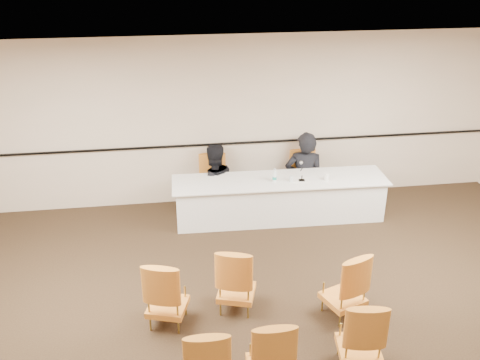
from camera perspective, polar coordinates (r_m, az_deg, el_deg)
name	(u,v)px	position (r m, az deg, el deg)	size (l,w,h in m)	color
floor	(270,346)	(6.70, 3.23, -17.26)	(10.00, 10.00, 0.00)	black
ceiling	(277,104)	(5.20, 4.02, 8.13)	(10.00, 10.00, 0.00)	white
wall_back	(228,121)	(9.42, -1.31, 6.27)	(10.00, 0.04, 3.00)	beige
wall_rail	(228,144)	(9.52, -1.26, 3.91)	(9.80, 0.04, 0.03)	black
panel_table	(279,199)	(9.17, 4.23, -2.01)	(3.63, 0.84, 0.73)	white
panelist_main	(304,182)	(9.75, 6.81, -0.24)	(0.70, 0.46, 1.92)	black
panelist_main_chair	(304,178)	(9.71, 6.84, 0.19)	(0.50, 0.50, 0.95)	orange
panelist_second	(214,188)	(9.53, -2.84, -0.83)	(0.80, 0.63, 1.65)	black
panelist_second_chair	(213,183)	(9.48, -2.86, -0.29)	(0.50, 0.50, 0.95)	orange
papers	(300,180)	(9.02, 6.44, -0.02)	(0.30, 0.22, 0.00)	white
microphone	(302,173)	(8.95, 6.64, 0.78)	(0.11, 0.21, 0.30)	black
water_bottle	(275,175)	(8.88, 3.71, 0.52)	(0.07, 0.07, 0.24)	teal
drinking_glass	(291,179)	(8.94, 5.49, 0.14)	(0.06, 0.06, 0.10)	silver
coffee_cup	(327,177)	(9.05, 9.22, 0.32)	(0.08, 0.08, 0.13)	white
aud_chair_front_left	(167,292)	(6.79, -7.82, -11.70)	(0.50, 0.50, 0.95)	orange
aud_chair_front_mid	(236,278)	(6.96, -0.38, -10.39)	(0.50, 0.50, 0.95)	orange
aud_chair_front_right	(344,284)	(6.98, 11.06, -10.82)	(0.50, 0.50, 0.95)	orange
aud_chair_back_left	(207,360)	(5.84, -3.56, -18.65)	(0.50, 0.50, 0.95)	orange
aud_chair_back_mid	(270,352)	(5.93, 3.23, -17.83)	(0.50, 0.50, 0.95)	orange
aud_chair_back_right	(360,332)	(6.29, 12.70, -15.57)	(0.50, 0.50, 0.95)	orange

